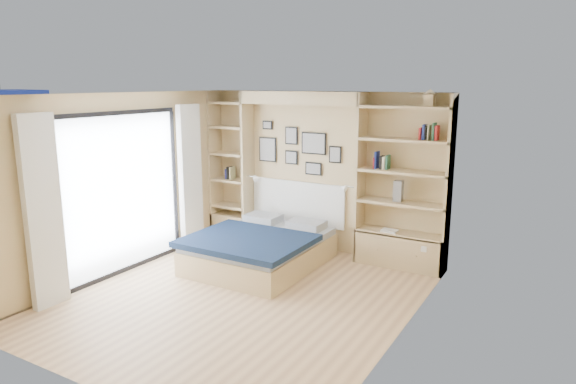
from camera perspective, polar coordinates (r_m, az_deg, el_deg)
The scene contains 8 objects.
ground at distance 6.56m, azimuth -5.18°, elevation -11.64°, with size 4.50×4.50×0.00m, color #DCB483.
room_shell at distance 7.65m, azimuth -1.15°, elevation 0.35°, with size 4.50×4.50×4.50m.
bed at distance 7.56m, azimuth -2.99°, elevation -6.14°, with size 1.67×2.15×1.07m.
photo_gallery at distance 8.19m, azimuth 0.98°, elevation 4.88°, with size 1.48×0.02×0.82m.
reading_lamps at distance 8.01m, azimuth 1.14°, elevation 1.06°, with size 1.92×0.12×0.15m.
shelf_decor at distance 7.42m, azimuth 10.88°, elevation 4.58°, with size 3.52×0.23×2.03m.
deck at distance 9.00m, azimuth -24.40°, elevation -6.03°, with size 3.20×4.00×0.05m, color #66594B.
deck_chair at distance 8.94m, azimuth -20.92°, elevation -3.18°, with size 0.73×0.94×0.84m.
Camera 1 is at (3.49, -4.89, 2.64)m, focal length 32.00 mm.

